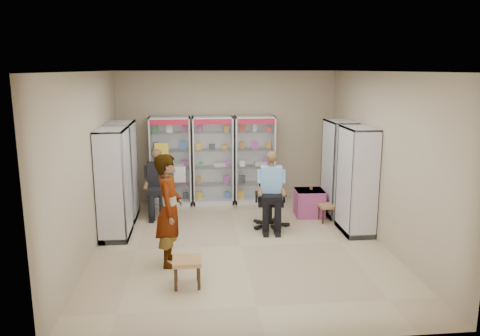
{
  "coord_description": "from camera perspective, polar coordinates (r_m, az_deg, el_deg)",
  "views": [
    {
      "loc": [
        -0.78,
        -7.69,
        3.05
      ],
      "look_at": [
        0.06,
        0.7,
        1.25
      ],
      "focal_mm": 35.0,
      "sensor_mm": 36.0,
      "label": 1
    }
  ],
  "objects": [
    {
      "name": "standing_man",
      "position": [
        7.39,
        -8.62,
        -5.1
      ],
      "size": [
        0.48,
        0.68,
        1.78
      ],
      "primitive_type": "imported",
      "rotation": [
        0.0,
        0.0,
        1.49
      ],
      "color": "gray",
      "rests_on": "floor"
    },
    {
      "name": "cabinet_back_left",
      "position": [
        10.64,
        -8.44,
        0.8
      ],
      "size": [
        0.9,
        0.5,
        2.0
      ],
      "primitive_type": "cube",
      "color": "#A6A8AD",
      "rests_on": "floor"
    },
    {
      "name": "pink_trunk",
      "position": [
        9.97,
        8.44,
        -4.23
      ],
      "size": [
        0.6,
        0.58,
        0.56
      ],
      "primitive_type": "cube",
      "rotation": [
        0.0,
        0.0,
        -0.04
      ],
      "color": "#A1406D",
      "rests_on": "floor"
    },
    {
      "name": "cabinet_right_near",
      "position": [
        8.97,
        14.04,
        -1.53
      ],
      "size": [
        0.9,
        0.5,
        2.0
      ],
      "primitive_type": "cube",
      "rotation": [
        0.0,
        0.0,
        1.57
      ],
      "color": "#A6A9AD",
      "rests_on": "floor"
    },
    {
      "name": "wooden_chair",
      "position": [
        10.06,
        -9.95,
        -2.99
      ],
      "size": [
        0.42,
        0.42,
        0.94
      ],
      "primitive_type": "cube",
      "color": "black",
      "rests_on": "floor"
    },
    {
      "name": "cabinet_left_near",
      "position": [
        8.76,
        -15.11,
        -1.9
      ],
      "size": [
        0.9,
        0.5,
        2.0
      ],
      "primitive_type": "cube",
      "rotation": [
        0.0,
        0.0,
        -1.57
      ],
      "color": "#A4A5AB",
      "rests_on": "floor"
    },
    {
      "name": "cabinet_back_mid",
      "position": [
        10.63,
        -3.32,
        0.91
      ],
      "size": [
        0.9,
        0.5,
        2.0
      ],
      "primitive_type": "cube",
      "color": "silver",
      "rests_on": "floor"
    },
    {
      "name": "woven_stool_b",
      "position": [
        6.87,
        -6.46,
        -12.51
      ],
      "size": [
        0.41,
        0.41,
        0.4
      ],
      "primitive_type": "cube",
      "rotation": [
        0.0,
        0.0,
        0.02
      ],
      "color": "#A37745",
      "rests_on": "floor"
    },
    {
      "name": "cabinet_left_far",
      "position": [
        9.82,
        -14.1,
        -0.37
      ],
      "size": [
        0.9,
        0.5,
        2.0
      ],
      "primitive_type": "cube",
      "rotation": [
        0.0,
        0.0,
        -1.57
      ],
      "color": "#A3A4AA",
      "rests_on": "floor"
    },
    {
      "name": "floor",
      "position": [
        8.31,
        0.05,
        -9.47
      ],
      "size": [
        6.0,
        6.0,
        0.0
      ],
      "primitive_type": "plane",
      "color": "tan",
      "rests_on": "ground"
    },
    {
      "name": "seated_shopkeeper",
      "position": [
        9.04,
        3.81,
        -2.97
      ],
      "size": [
        0.54,
        0.7,
        1.42
      ],
      "primitive_type": null,
      "rotation": [
        0.0,
        0.0,
        -0.12
      ],
      "color": "#79BCEF",
      "rests_on": "floor"
    },
    {
      "name": "room_shell",
      "position": [
        7.81,
        0.05,
        4.1
      ],
      "size": [
        5.02,
        6.02,
        3.01
      ],
      "color": "tan",
      "rests_on": "ground"
    },
    {
      "name": "tea_glass",
      "position": [
        9.94,
        8.69,
        -2.32
      ],
      "size": [
        0.07,
        0.07,
        0.1
      ],
      "primitive_type": "cylinder",
      "color": "#572207",
      "rests_on": "pink_trunk"
    },
    {
      "name": "office_chair",
      "position": [
        9.13,
        3.75,
        -3.82
      ],
      "size": [
        0.68,
        0.68,
        1.12
      ],
      "primitive_type": "cube",
      "rotation": [
        0.0,
        0.0,
        -0.12
      ],
      "color": "black",
      "rests_on": "floor"
    },
    {
      "name": "cabinet_back_right",
      "position": [
        10.71,
        1.76,
        1.01
      ],
      "size": [
        0.9,
        0.5,
        2.0
      ],
      "primitive_type": "cube",
      "color": "#B3B6BA",
      "rests_on": "floor"
    },
    {
      "name": "seated_customer",
      "position": [
        9.96,
        -10.01,
        -1.96
      ],
      "size": [
        0.44,
        0.6,
        1.34
      ],
      "primitive_type": null,
      "color": "black",
      "rests_on": "floor"
    },
    {
      "name": "woven_stool_a",
      "position": [
        9.69,
        10.63,
        -5.4
      ],
      "size": [
        0.37,
        0.37,
        0.35
      ],
      "primitive_type": "cube",
      "rotation": [
        0.0,
        0.0,
        0.04
      ],
      "color": "#B1804A",
      "rests_on": "floor"
    },
    {
      "name": "cabinet_right_far",
      "position": [
        9.98,
        11.94,
        -0.06
      ],
      "size": [
        0.9,
        0.5,
        2.0
      ],
      "primitive_type": "cube",
      "rotation": [
        0.0,
        0.0,
        1.57
      ],
      "color": "silver",
      "rests_on": "floor"
    }
  ]
}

